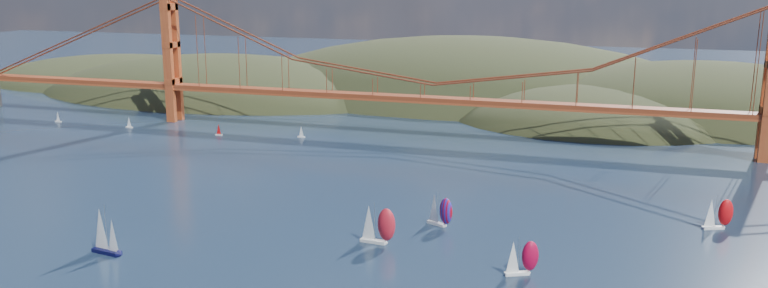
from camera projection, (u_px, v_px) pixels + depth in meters
headlands at (566, 128)px, 382.25m from camera, size 725.00×225.00×96.00m
bridge at (431, 58)px, 295.02m from camera, size 552.00×12.00×55.00m
sloop_navy at (104, 232)px, 176.62m from camera, size 8.15×5.02×12.25m
racer_0 at (377, 224)px, 183.23m from camera, size 9.28×4.08×10.53m
racer_1 at (521, 257)px, 164.21m from camera, size 7.77×5.69×8.74m
racer_3 at (718, 213)px, 193.76m from camera, size 8.06×5.51×9.02m
racer_rwb at (440, 210)px, 196.34m from camera, size 8.07×5.89×9.07m
distant_boat_0 at (58, 117)px, 333.31m from camera, size 3.00×2.00×4.70m
distant_boat_1 at (129, 122)px, 321.20m from camera, size 3.00×2.00×4.70m
distant_boat_2 at (219, 130)px, 306.25m from camera, size 3.00×2.00×4.70m
distant_boat_3 at (301, 132)px, 302.09m from camera, size 3.00×2.00×4.70m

